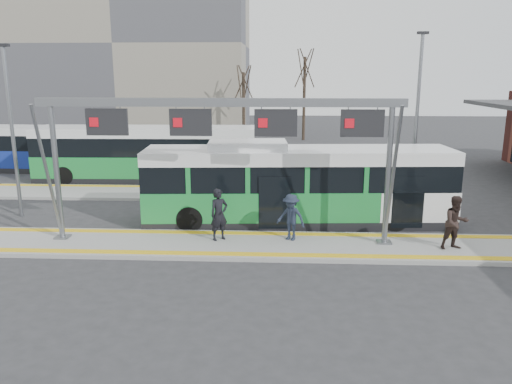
{
  "coord_description": "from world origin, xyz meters",
  "views": [
    {
      "loc": [
        1.67,
        -17.22,
        6.15
      ],
      "look_at": [
        0.68,
        3.0,
        1.36
      ],
      "focal_mm": 35.0,
      "sensor_mm": 36.0,
      "label": 1
    }
  ],
  "objects_px": {
    "hero_bus": "(297,186)",
    "passenger_c": "(291,217)",
    "passenger_a": "(219,215)",
    "gantry": "(223,128)",
    "passenger_b": "(456,223)"
  },
  "relations": [
    {
      "from": "hero_bus",
      "to": "passenger_c",
      "type": "distance_m",
      "value": 2.8
    },
    {
      "from": "passenger_a",
      "to": "passenger_b",
      "type": "xyz_separation_m",
      "value": [
        8.39,
        -0.61,
        -0.01
      ]
    },
    {
      "from": "hero_bus",
      "to": "passenger_b",
      "type": "distance_m",
      "value": 6.44
    },
    {
      "from": "passenger_a",
      "to": "passenger_c",
      "type": "height_order",
      "value": "passenger_a"
    },
    {
      "from": "gantry",
      "to": "passenger_a",
      "type": "relative_size",
      "value": 6.73
    },
    {
      "from": "passenger_a",
      "to": "hero_bus",
      "type": "bearing_deg",
      "value": 8.95
    },
    {
      "from": "gantry",
      "to": "passenger_a",
      "type": "height_order",
      "value": "gantry"
    },
    {
      "from": "gantry",
      "to": "passenger_a",
      "type": "xyz_separation_m",
      "value": [
        -0.22,
        0.13,
        -3.18
      ]
    },
    {
      "from": "hero_bus",
      "to": "passenger_b",
      "type": "relative_size",
      "value": 6.71
    },
    {
      "from": "hero_bus",
      "to": "passenger_c",
      "type": "relative_size",
      "value": 7.4
    },
    {
      "from": "passenger_a",
      "to": "gantry",
      "type": "bearing_deg",
      "value": -64.94
    },
    {
      "from": "gantry",
      "to": "hero_bus",
      "type": "distance_m",
      "value": 4.86
    },
    {
      "from": "hero_bus",
      "to": "passenger_a",
      "type": "xyz_separation_m",
      "value": [
        -2.96,
        -2.83,
        -0.48
      ]
    },
    {
      "from": "hero_bus",
      "to": "passenger_c",
      "type": "xyz_separation_m",
      "value": [
        -0.31,
        -2.72,
        -0.58
      ]
    },
    {
      "from": "gantry",
      "to": "hero_bus",
      "type": "bearing_deg",
      "value": 47.1
    }
  ]
}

